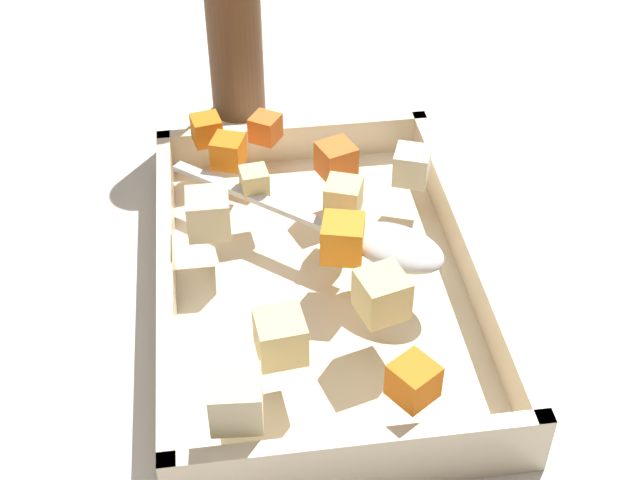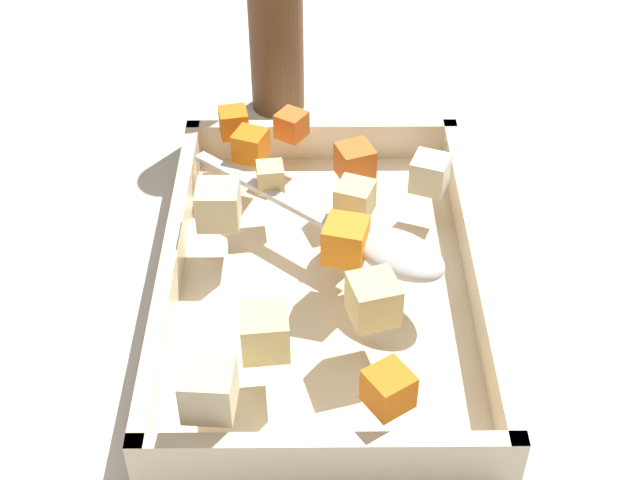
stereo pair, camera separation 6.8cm
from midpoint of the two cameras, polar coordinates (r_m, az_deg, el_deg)
ground_plane at (r=0.73m, az=2.13°, el=-3.22°), size 4.00×4.00×0.00m
baking_dish at (r=0.71m, az=2.74°, el=-2.97°), size 0.37×0.25×0.05m
carrot_chunk_front_center at (r=0.75m, az=4.63°, el=4.95°), size 0.04×0.04×0.03m
carrot_chunk_corner_ne at (r=0.78m, az=-2.20°, el=6.01°), size 0.03×0.03×0.03m
carrot_chunk_far_right at (r=0.67m, az=4.31°, el=-0.14°), size 0.04×0.04×0.03m
carrot_chunk_back_center at (r=0.80m, az=0.38°, el=7.32°), size 0.03×0.03×0.02m
carrot_chunk_heap_side at (r=0.57m, az=7.56°, el=-9.63°), size 0.04×0.04×0.03m
carrot_chunk_mid_left at (r=0.81m, az=-3.37°, el=7.46°), size 0.03×0.03×0.02m
potato_chunk_center at (r=0.60m, az=-0.62°, el=-6.09°), size 0.04×0.04×0.03m
potato_chunk_near_right at (r=0.57m, az=-4.03°, el=-9.72°), size 0.04×0.04×0.03m
potato_chunk_far_left at (r=0.71m, az=4.75°, el=2.52°), size 0.04×0.04×0.03m
potato_chunk_heap_top at (r=0.75m, az=9.45°, el=4.16°), size 0.04×0.04×0.03m
potato_chunk_corner_se at (r=0.74m, az=-0.82°, el=3.99°), size 0.02×0.02×0.02m
potato_chunk_corner_nw at (r=0.70m, az=-4.06°, el=2.17°), size 0.03×0.03×0.03m
potato_chunk_under_handle at (r=0.62m, az=6.31°, el=-3.95°), size 0.04×0.04×0.03m
serving_spoon at (r=0.68m, az=6.79°, el=-0.58°), size 0.19×0.21×0.02m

